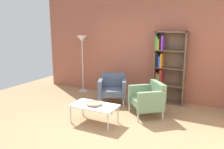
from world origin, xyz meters
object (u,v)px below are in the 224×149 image
Objects in this scene: armchair_spare_guest at (113,88)px; armchair_corner_red at (148,98)px; decorative_bowl at (94,103)px; coffee_table_low at (94,106)px; bookshelf_tall at (166,68)px; floor_lamp_torchiere at (82,45)px.

armchair_corner_red is at bearing -43.31° from armchair_spare_guest.
armchair_spare_guest is at bearing 100.13° from decorative_bowl.
bookshelf_tall is at bearing 63.76° from coffee_table_low.
decorative_bowl reaches higher than coffee_table_low.
bookshelf_tall is at bearing 6.08° from armchair_spare_guest.
floor_lamp_torchiere is at bearing 134.05° from armchair_spare_guest.
bookshelf_tall reaches higher than floor_lamp_torchiere.
armchair_spare_guest is at bearing -22.80° from floor_lamp_torchiere.
floor_lamp_torchiere is (-2.57, -0.14, 0.50)m from bookshelf_tall.
coffee_table_low is 1.05× the size of armchair_corner_red.
bookshelf_tall is 2.10× the size of armchair_spare_guest.
decorative_bowl is 1.28m from armchair_corner_red.
armchair_corner_red is 2.83m from floor_lamp_torchiere.
armchair_corner_red reaches higher than decorative_bowl.
armchair_spare_guest is at bearing 100.13° from coffee_table_low.
bookshelf_tall is 2.62m from floor_lamp_torchiere.
armchair_corner_red is (0.89, 0.92, -0.02)m from decorative_bowl.
armchair_corner_red is at bearing -21.60° from floor_lamp_torchiere.
decorative_bowl is at bearing -50.47° from floor_lamp_torchiere.
floor_lamp_torchiere is (-1.56, 1.90, 1.01)m from decorative_bowl.
coffee_table_low is at bearing -45.00° from decorative_bowl.
armchair_spare_guest reaches higher than coffee_table_low.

